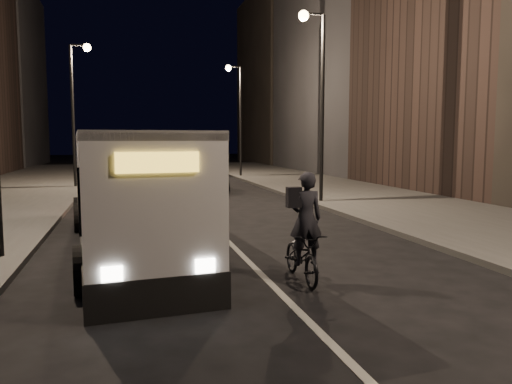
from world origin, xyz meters
TOP-DOWN VIEW (x-y plane):
  - ground at (0.00, 0.00)m, footprint 180.00×180.00m
  - sidewalk_right at (8.50, 14.00)m, footprint 7.00×70.00m
  - building_row_right at (16.00, 27.50)m, footprint 8.00×61.00m
  - streetlight_right_mid at (5.33, 12.00)m, footprint 1.20×0.44m
  - streetlight_right_far at (5.33, 28.00)m, footprint 1.20×0.44m
  - streetlight_left_near at (-5.33, 4.00)m, footprint 1.20×0.44m
  - streetlight_left_far at (-5.33, 22.00)m, footprint 1.20×0.44m
  - city_bus at (-2.75, 4.95)m, footprint 3.40×11.28m
  - cyclist_on_bicycle at (0.68, 0.80)m, footprint 0.72×1.95m
  - car_near at (1.69, 18.54)m, footprint 1.75×4.26m
  - car_mid at (-3.33, 24.18)m, footprint 1.71×4.11m
  - car_far at (3.38, 29.88)m, footprint 2.15×4.51m

SIDE VIEW (x-z plane):
  - ground at x=0.00m, z-range 0.00..0.00m
  - sidewalk_right at x=8.50m, z-range 0.00..0.16m
  - car_far at x=3.38m, z-range 0.00..1.27m
  - car_mid at x=-3.33m, z-range 0.00..1.32m
  - car_near at x=1.69m, z-range 0.00..1.45m
  - cyclist_on_bicycle at x=0.68m, z-range -0.37..1.86m
  - city_bus at x=-2.75m, z-range 0.13..3.13m
  - streetlight_right_mid at x=5.33m, z-range 1.30..9.42m
  - streetlight_right_far at x=5.33m, z-range 1.30..9.42m
  - streetlight_left_near at x=-5.33m, z-range 1.30..9.42m
  - streetlight_left_far at x=-5.33m, z-range 1.30..9.42m
  - building_row_right at x=16.00m, z-range 0.00..21.00m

